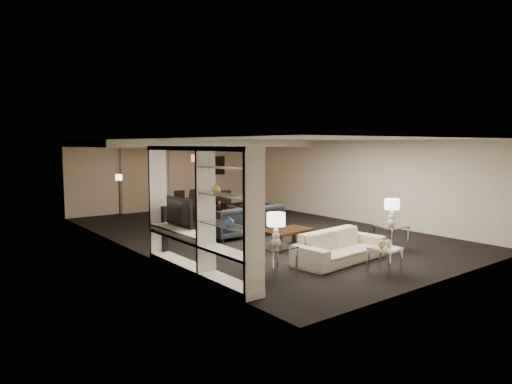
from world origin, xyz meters
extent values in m
plane|color=black|center=(0.00, 0.00, 0.00)|extent=(11.00, 11.00, 0.00)
cube|color=silver|center=(0.00, 0.00, 2.50)|extent=(7.00, 11.00, 0.02)
cube|color=beige|center=(0.00, 5.50, 1.25)|extent=(7.00, 0.02, 2.50)
cube|color=beige|center=(0.00, -5.50, 1.25)|extent=(7.00, 0.02, 2.50)
cube|color=beige|center=(-3.50, 0.00, 1.25)|extent=(0.02, 11.00, 2.50)
cube|color=beige|center=(3.50, 0.00, 1.25)|extent=(0.02, 11.00, 2.50)
cube|color=silver|center=(0.00, 3.50, 2.40)|extent=(7.00, 4.00, 0.20)
cube|color=beige|center=(-0.90, 5.42, 1.20)|extent=(1.50, 0.12, 2.40)
cube|color=silver|center=(0.70, 5.47, 1.05)|extent=(0.90, 0.05, 2.10)
cube|color=#142D38|center=(2.10, 5.46, 1.55)|extent=(0.95, 0.04, 0.65)
cylinder|color=#D8591E|center=(0.30, 3.50, 1.92)|extent=(0.52, 0.52, 0.24)
imported|color=beige|center=(-0.54, -3.51, 0.31)|extent=(2.22, 1.04, 0.63)
imported|color=black|center=(-1.14, -0.21, 0.40)|extent=(0.86, 0.89, 0.80)
imported|color=black|center=(0.06, -0.21, 0.40)|extent=(0.90, 0.92, 0.80)
sphere|color=tan|center=(-0.64, -4.61, 0.57)|extent=(0.16, 0.16, 0.16)
sphere|color=#EAC47C|center=(-0.44, -4.61, 0.56)|extent=(0.14, 0.14, 0.14)
imported|color=black|center=(-3.28, -1.62, 1.04)|extent=(1.00, 0.13, 0.57)
imported|color=#234897|center=(-3.31, -3.59, 1.14)|extent=(0.15, 0.15, 0.16)
imported|color=#B7973D|center=(-3.31, -3.19, 1.64)|extent=(0.16, 0.16, 0.16)
cube|color=black|center=(-3.20, -0.97, 0.55)|extent=(0.15, 0.15, 1.09)
imported|color=black|center=(0.40, 3.46, 0.28)|extent=(1.71, 1.09, 0.57)
camera|label=1|loc=(-7.44, -9.69, 2.38)|focal=32.00mm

